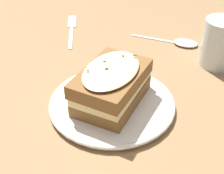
{
  "coord_description": "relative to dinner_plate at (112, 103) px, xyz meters",
  "views": [
    {
      "loc": [
        -0.05,
        0.43,
        0.36
      ],
      "look_at": [
        -0.01,
        -0.01,
        0.04
      ],
      "focal_mm": 50.0,
      "sensor_mm": 36.0,
      "label": 1
    }
  ],
  "objects": [
    {
      "name": "fork",
      "position": [
        0.14,
        -0.32,
        -0.01
      ],
      "size": [
        0.05,
        0.19,
        0.0
      ],
      "rotation": [
        0.0,
        0.0,
        3.3
      ],
      "color": "silver",
      "rests_on": "ground_plane"
    },
    {
      "name": "spoon",
      "position": [
        -0.15,
        -0.25,
        -0.0
      ],
      "size": [
        0.17,
        0.07,
        0.01
      ],
      "rotation": [
        0.0,
        0.0,
        1.28
      ],
      "color": "silver",
      "rests_on": "ground_plane"
    },
    {
      "name": "dinner_plate",
      "position": [
        0.0,
        0.0,
        0.0
      ],
      "size": [
        0.22,
        0.22,
        0.01
      ],
      "color": "white",
      "rests_on": "ground_plane"
    },
    {
      "name": "ground_plane",
      "position": [
        0.01,
        0.01,
        -0.01
      ],
      "size": [
        2.4,
        2.4,
        0.0
      ],
      "primitive_type": "plane",
      "color": "olive"
    },
    {
      "name": "sandwich",
      "position": [
        0.0,
        0.0,
        0.04
      ],
      "size": [
        0.14,
        0.17,
        0.08
      ],
      "rotation": [
        0.0,
        0.0,
        4.35
      ],
      "color": "brown",
      "rests_on": "dinner_plate"
    },
    {
      "name": "water_glass",
      "position": [
        -0.21,
        -0.17,
        0.04
      ],
      "size": [
        0.08,
        0.08,
        0.1
      ],
      "primitive_type": "cylinder",
      "color": "silver",
      "rests_on": "ground_plane"
    }
  ]
}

